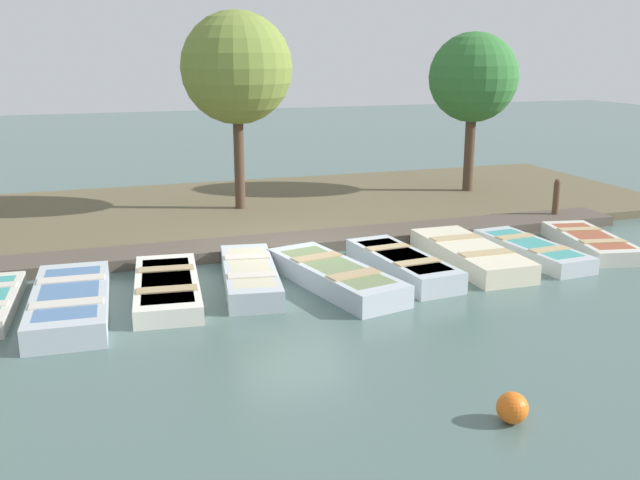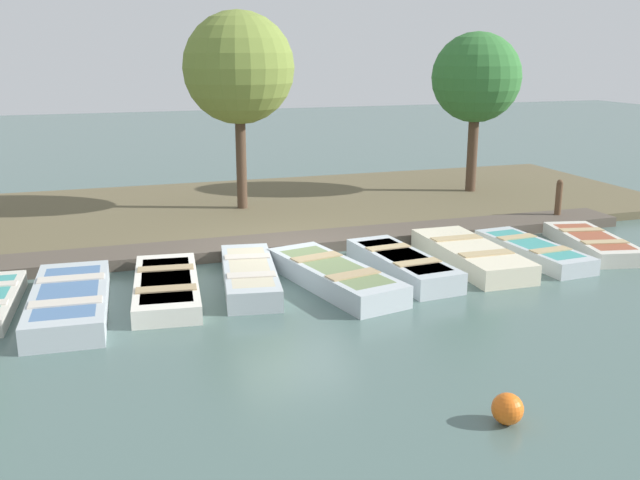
% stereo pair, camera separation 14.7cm
% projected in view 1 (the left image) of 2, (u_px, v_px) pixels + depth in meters
% --- Properties ---
extents(ground_plane, '(80.00, 80.00, 0.00)m').
position_uv_depth(ground_plane, '(291.00, 263.00, 15.22)').
color(ground_plane, '#4C6660').
extents(shore_bank, '(8.00, 24.00, 0.22)m').
position_uv_depth(shore_bank, '(240.00, 210.00, 19.77)').
color(shore_bank, brown).
rests_on(shore_bank, ground_plane).
extents(dock_walkway, '(1.20, 17.69, 0.25)m').
position_uv_depth(dock_walkway, '(277.00, 244.00, 16.22)').
color(dock_walkway, '#51473D').
rests_on(dock_walkway, ground_plane).
extents(rowboat_1, '(3.50, 1.44, 0.44)m').
position_uv_depth(rowboat_1, '(70.00, 302.00, 12.25)').
color(rowboat_1, '#B2BCC1').
rests_on(rowboat_1, ground_plane).
extents(rowboat_2, '(3.40, 1.49, 0.35)m').
position_uv_depth(rowboat_2, '(167.00, 287.00, 13.17)').
color(rowboat_2, silver).
rests_on(rowboat_2, ground_plane).
extents(rowboat_3, '(3.31, 1.44, 0.42)m').
position_uv_depth(rowboat_3, '(250.00, 275.00, 13.72)').
color(rowboat_3, '#B2BCC1').
rests_on(rowboat_3, ground_plane).
extents(rowboat_4, '(3.64, 1.84, 0.44)m').
position_uv_depth(rowboat_4, '(335.00, 276.00, 13.68)').
color(rowboat_4, '#B2BCC1').
rests_on(rowboat_4, ground_plane).
extents(rowboat_5, '(3.19, 1.29, 0.44)m').
position_uv_depth(rowboat_5, '(402.00, 264.00, 14.40)').
color(rowboat_5, '#B2BCC1').
rests_on(rowboat_5, ground_plane).
extents(rowboat_6, '(3.38, 1.26, 0.43)m').
position_uv_depth(rowboat_6, '(470.00, 254.00, 15.11)').
color(rowboat_6, beige).
rests_on(rowboat_6, ground_plane).
extents(rowboat_7, '(3.07, 1.17, 0.36)m').
position_uv_depth(rowboat_7, '(532.00, 250.00, 15.56)').
color(rowboat_7, '#B2BCC1').
rests_on(rowboat_7, ground_plane).
extents(rowboat_8, '(3.04, 1.64, 0.35)m').
position_uv_depth(rowboat_8, '(590.00, 242.00, 16.24)').
color(rowboat_8, beige).
rests_on(rowboat_8, ground_plane).
extents(mooring_post_far, '(0.17, 0.17, 1.17)m').
position_uv_depth(mooring_post_far, '(556.00, 201.00, 18.59)').
color(mooring_post_far, brown).
rests_on(mooring_post_far, ground_plane).
extents(buoy, '(0.39, 0.39, 0.39)m').
position_uv_depth(buoy, '(512.00, 408.00, 8.68)').
color(buoy, orange).
rests_on(buoy, ground_plane).
extents(park_tree_left, '(2.93, 2.93, 5.42)m').
position_uv_depth(park_tree_left, '(236.00, 69.00, 18.56)').
color(park_tree_left, '#4C3828').
rests_on(park_tree_left, ground_plane).
extents(park_tree_center, '(2.64, 2.64, 4.94)m').
position_uv_depth(park_tree_center, '(473.00, 78.00, 21.08)').
color(park_tree_center, '#4C3828').
rests_on(park_tree_center, ground_plane).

